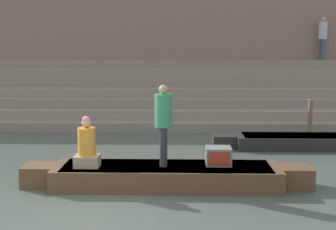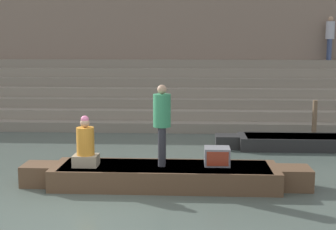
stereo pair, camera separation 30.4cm
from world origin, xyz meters
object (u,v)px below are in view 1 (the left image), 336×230
(moored_boat_shore, at_px, (320,141))
(mooring_post, at_px, (310,120))
(person_rowing, at_px, (87,147))
(rowboat_main, at_px, (167,175))
(person_on_steps, at_px, (323,35))
(tv_set, at_px, (218,156))
(person_standing, at_px, (163,120))

(moored_boat_shore, height_order, mooring_post, mooring_post)
(person_rowing, bearing_deg, mooring_post, 37.88)
(rowboat_main, xyz_separation_m, person_on_steps, (6.02, 9.63, 3.09))
(person_rowing, height_order, person_on_steps, person_on_steps)
(person_rowing, height_order, tv_set, person_rowing)
(rowboat_main, distance_m, tv_set, 1.18)
(person_standing, relative_size, tv_set, 3.20)
(person_rowing, relative_size, mooring_post, 0.85)
(rowboat_main, bearing_deg, moored_boat_shore, 43.70)
(rowboat_main, bearing_deg, mooring_post, 51.32)
(person_standing, bearing_deg, mooring_post, 51.26)
(mooring_post, relative_size, person_on_steps, 0.74)
(person_standing, relative_size, moored_boat_shore, 0.28)
(person_standing, bearing_deg, tv_set, 6.58)
(person_on_steps, bearing_deg, person_standing, -121.64)
(rowboat_main, relative_size, moored_boat_shore, 0.98)
(rowboat_main, height_order, mooring_post, mooring_post)
(tv_set, distance_m, mooring_post, 5.81)
(person_standing, bearing_deg, rowboat_main, -34.96)
(mooring_post, bearing_deg, person_on_steps, 70.45)
(person_rowing, relative_size, person_on_steps, 0.62)
(rowboat_main, relative_size, mooring_post, 4.79)
(person_standing, relative_size, person_rowing, 1.59)
(moored_boat_shore, bearing_deg, rowboat_main, -135.51)
(person_rowing, relative_size, tv_set, 2.01)
(moored_boat_shore, xyz_separation_m, mooring_post, (0.00, 1.15, 0.43))
(person_standing, distance_m, tv_set, 1.41)
(tv_set, bearing_deg, mooring_post, 56.41)
(rowboat_main, relative_size, person_standing, 3.56)
(person_rowing, distance_m, tv_set, 2.78)
(rowboat_main, height_order, person_standing, person_standing)
(person_standing, bearing_deg, person_rowing, -170.77)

